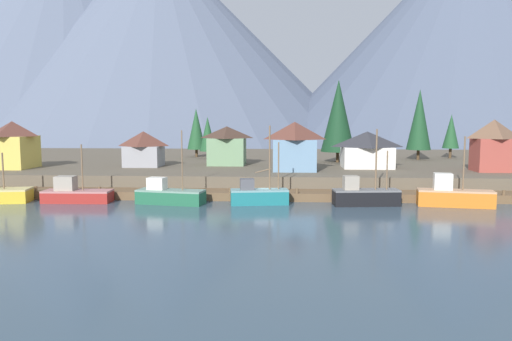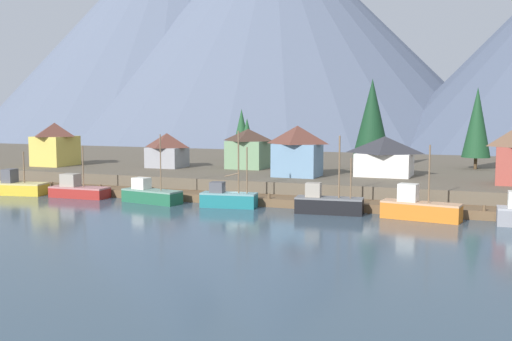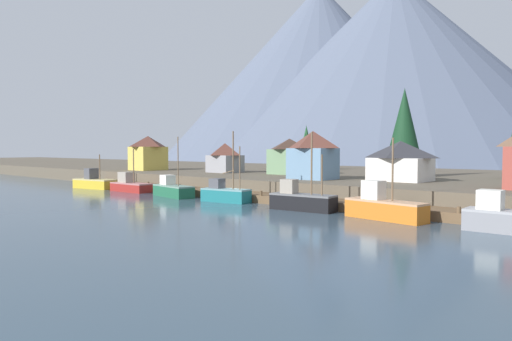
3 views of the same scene
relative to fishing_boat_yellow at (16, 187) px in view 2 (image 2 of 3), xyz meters
The scene contains 20 objects.
ground_plane 39.04m from the fishing_boat_yellow, 35.02° to the left, with size 400.00×400.00×1.00m, color #384C5B.
dock 32.25m from the fishing_boat_yellow, ahead, with size 80.00×4.00×1.60m.
shoreline_bank 46.94m from the fishing_boat_yellow, 47.11° to the left, with size 400.00×56.00×2.50m, color brown.
mountain_west_peak 169.75m from the fishing_boat_yellow, 110.69° to the left, with size 157.72×157.72×87.56m, color slate.
mountain_central_peak 157.40m from the fishing_boat_yellow, 96.54° to the left, with size 165.99×165.99×81.83m, color slate.
fishing_boat_yellow is the anchor object (origin of this frame).
fishing_boat_red 9.74m from the fishing_boat_yellow, ahead, with size 8.01×2.94×6.87m.
fishing_boat_green 21.05m from the fishing_boat_yellow, ahead, with size 8.19×3.86×8.55m.
fishing_boat_teal 31.44m from the fishing_boat_yellow, ahead, with size 6.87×3.13×9.09m.
fishing_boat_black 43.64m from the fishing_boat_yellow, ahead, with size 7.66×3.11×8.71m.
fishing_boat_orange 53.56m from the fishing_boat_yellow, ahead, with size 8.43×3.43×7.93m.
house_yellow 16.83m from the fishing_boat_yellow, 110.74° to the left, with size 5.71×6.38×6.96m.
house_grey 23.24m from the fishing_boat_yellow, 55.93° to the left, with size 5.65×5.09×5.40m.
house_blue 38.80m from the fishing_boat_yellow, 21.35° to the left, with size 6.28×5.12×6.91m.
house_green 33.94m from the fishing_boat_yellow, 41.26° to the left, with size 5.99×5.78×6.10m.
house_white 50.66m from the fishing_boat_yellow, 22.14° to the left, with size 7.67×6.25×5.43m.
conifer_near_left 42.26m from the fishing_boat_yellow, 65.07° to the left, with size 3.47×3.47×9.21m.
conifer_mid_right 39.68m from the fishing_boat_yellow, 58.59° to the left, with size 2.99×2.99×7.60m.
conifer_back_left 52.26m from the fishing_boat_yellow, 32.68° to the left, with size 5.67×5.67×13.73m.
conifer_back_right 67.74m from the fishing_boat_yellow, 30.07° to the left, with size 4.25×4.25×12.46m.
Camera 2 is at (28.64, -66.67, 11.54)m, focal length 42.45 mm.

